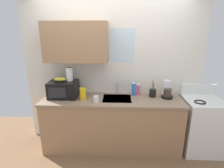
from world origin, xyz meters
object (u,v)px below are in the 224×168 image
object	(u,v)px
dish_soap_bottle_pink	(138,89)
mug_white	(96,99)
stove_range	(201,125)
coffee_maker	(167,91)
microwave	(64,89)
utensil_crock	(153,93)
banana_bunch	(60,79)
paper_towel_roll	(69,74)
cereal_canister	(83,94)
dish_soap_bottle_blue	(134,89)

from	to	relation	value
dish_soap_bottle_pink	mug_white	distance (m)	0.77
stove_range	coffee_maker	world-z (taller)	coffee_maker
coffee_maker	mug_white	world-z (taller)	coffee_maker
microwave	utensil_crock	world-z (taller)	utensil_crock
banana_bunch	mug_white	bearing A→B (deg)	-17.23
dish_soap_bottle_pink	paper_towel_roll	bearing A→B (deg)	-174.33
paper_towel_roll	coffee_maker	world-z (taller)	paper_towel_roll
banana_bunch	cereal_canister	xyz separation A→B (m)	(0.39, -0.10, -0.21)
dish_soap_bottle_blue	mug_white	world-z (taller)	dish_soap_bottle_blue
banana_bunch	cereal_canister	distance (m)	0.45
dish_soap_bottle_blue	cereal_canister	size ratio (longest dim) A/B	1.29
coffee_maker	utensil_crock	world-z (taller)	utensil_crock
dish_soap_bottle_blue	utensil_crock	world-z (taller)	utensil_crock
stove_range	microwave	distance (m)	2.36
banana_bunch	dish_soap_bottle_pink	world-z (taller)	banana_bunch
microwave	utensil_crock	size ratio (longest dim) A/B	1.57
stove_range	dish_soap_bottle_pink	xyz separation A→B (m)	(-1.04, 0.21, 0.54)
dish_soap_bottle_blue	coffee_maker	bearing A→B (deg)	-6.63
mug_white	microwave	bearing A→B (deg)	161.50
dish_soap_bottle_blue	utensil_crock	distance (m)	0.32
microwave	mug_white	size ratio (longest dim) A/B	4.84
paper_towel_roll	mug_white	bearing A→B (deg)	-27.41
dish_soap_bottle_blue	mug_white	size ratio (longest dim) A/B	2.61
stove_range	mug_white	distance (m)	1.80
banana_bunch	mug_white	size ratio (longest dim) A/B	2.11
banana_bunch	mug_white	xyz separation A→B (m)	(0.61, -0.19, -0.26)
mug_white	utensil_crock	world-z (taller)	utensil_crock
dish_soap_bottle_blue	microwave	bearing A→B (deg)	-173.96
banana_bunch	paper_towel_roll	distance (m)	0.18
paper_towel_roll	mug_white	size ratio (longest dim) A/B	2.32
mug_white	stove_range	bearing A→B (deg)	4.76
cereal_canister	utensil_crock	distance (m)	1.15
microwave	dish_soap_bottle_pink	size ratio (longest dim) A/B	2.18
coffee_maker	dish_soap_bottle_pink	world-z (taller)	coffee_maker
stove_range	paper_towel_roll	world-z (taller)	paper_towel_roll
cereal_canister	mug_white	distance (m)	0.25
stove_range	cereal_canister	bearing A→B (deg)	-178.42
mug_white	paper_towel_roll	bearing A→B (deg)	152.59
stove_range	banana_bunch	bearing A→B (deg)	178.86
cereal_canister	utensil_crock	size ratio (longest dim) A/B	0.65
dish_soap_bottle_pink	utensil_crock	world-z (taller)	utensil_crock
coffee_maker	utensil_crock	bearing A→B (deg)	177.14
stove_range	microwave	bearing A→B (deg)	178.87
paper_towel_roll	cereal_canister	bearing A→B (deg)	-32.01
banana_bunch	utensil_crock	xyz separation A→B (m)	(1.53, 0.07, -0.24)
dish_soap_bottle_pink	cereal_canister	distance (m)	0.94
cereal_canister	mug_white	xyz separation A→B (m)	(0.22, -0.09, -0.05)
stove_range	cereal_canister	world-z (taller)	cereal_canister
coffee_maker	mug_white	xyz separation A→B (m)	(-1.14, -0.25, -0.06)
stove_range	mug_white	size ratio (longest dim) A/B	11.37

